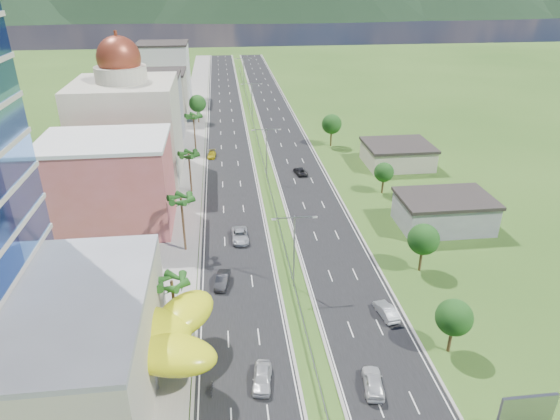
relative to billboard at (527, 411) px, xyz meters
name	(u,v)px	position (x,y,z in m)	size (l,w,h in m)	color
ground	(305,333)	(-17.00, 18.00, -4.42)	(500.00, 500.00, 0.00)	#2D5119
road_left	(227,127)	(-24.50, 108.00, -4.40)	(11.00, 260.00, 0.04)	black
road_right	(280,125)	(-9.50, 108.00, -4.40)	(11.00, 260.00, 0.04)	black
sidewalk_left	(193,128)	(-34.00, 108.00, -4.36)	(7.00, 260.00, 0.12)	gray
median_guardrail	(259,144)	(-17.00, 89.99, -3.80)	(0.10, 216.06, 0.76)	gray
streetlight_median_b	(294,245)	(-17.00, 28.00, 2.33)	(6.04, 0.25, 11.00)	gray
streetlight_median_c	(266,148)	(-17.00, 68.00, 2.33)	(6.04, 0.25, 11.00)	gray
streetlight_median_d	(252,98)	(-17.00, 113.00, 2.33)	(6.04, 0.25, 11.00)	gray
streetlight_median_e	(244,70)	(-17.00, 158.00, 2.33)	(6.04, 0.25, 11.00)	gray
lime_canopy	(126,335)	(-37.00, 14.00, 0.57)	(18.00, 15.00, 7.40)	yellow
pink_shophouse	(109,185)	(-45.00, 50.00, 3.08)	(20.00, 15.00, 15.00)	#BE574E
domed_building	(128,124)	(-45.00, 73.00, 6.93)	(20.00, 20.00, 28.70)	#BCB49C
midrise_grey	(149,110)	(-44.00, 98.00, 3.58)	(16.00, 15.00, 16.00)	gray
midrise_beige	(158,96)	(-44.00, 120.00, 2.08)	(16.00, 15.00, 13.00)	#BBB09A
midrise_white	(165,73)	(-44.00, 143.00, 4.58)	(16.00, 15.00, 18.00)	silver
billboard	(527,411)	(0.00, 0.00, 0.00)	(5.20, 0.35, 6.20)	gray
shed_near	(444,213)	(11.00, 43.00, -1.92)	(15.00, 10.00, 5.00)	gray
shed_far	(397,156)	(13.00, 73.00, -2.22)	(14.00, 12.00, 4.40)	#BBB09A
palm_tree_b	(172,284)	(-32.50, 20.00, 2.64)	(3.60, 3.60, 8.10)	#47301C
palm_tree_c	(181,201)	(-32.50, 40.00, 4.08)	(3.60, 3.60, 9.60)	#47301C
palm_tree_d	(189,156)	(-32.50, 63.00, 3.12)	(3.60, 3.60, 8.60)	#47301C
palm_tree_e	(193,118)	(-32.50, 88.00, 3.89)	(3.60, 3.60, 9.40)	#47301C
leafy_tree_lfar	(198,104)	(-32.50, 113.00, 1.16)	(4.90, 4.90, 8.05)	#47301C
leafy_tree_ra	(454,318)	(-1.00, 13.00, 0.35)	(4.20, 4.20, 6.90)	#47301C
leafy_tree_rb	(424,239)	(2.00, 30.00, 0.76)	(4.55, 4.55, 7.47)	#47301C
leafy_tree_rc	(384,172)	(5.00, 58.00, -0.05)	(3.85, 3.85, 6.33)	#47301C
leafy_tree_rd	(332,124)	(1.00, 88.00, 1.16)	(4.90, 4.90, 8.05)	#47301C
mountain_ridge	(291,16)	(43.00, 468.00, -4.42)	(860.00, 140.00, 90.00)	black
car_white_near_left	(262,377)	(-22.89, 10.45, -3.56)	(1.94, 4.81, 1.64)	silver
car_dark_left	(222,280)	(-26.84, 29.59, -3.60)	(1.65, 4.74, 1.56)	black
car_silver_mid_left	(240,236)	(-23.81, 42.18, -3.59)	(2.63, 5.70, 1.58)	#ACAFB4
car_yellow_far_left	(212,154)	(-28.64, 82.97, -3.74)	(1.79, 4.40, 1.28)	gold
car_white_near_right	(373,382)	(-11.34, 8.41, -3.54)	(1.99, 4.95, 1.69)	silver
car_silver_right	(386,311)	(-6.21, 20.11, -3.61)	(1.63, 4.67, 1.54)	#A4A7AC
car_dark_far_right	(300,171)	(-9.51, 69.86, -3.73)	(2.16, 4.69, 1.30)	black
motorcycle	(212,387)	(-28.21, 9.86, -3.71)	(0.64, 2.11, 1.35)	black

